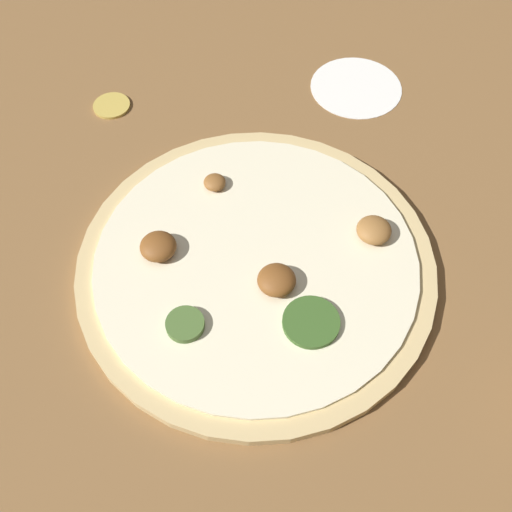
{
  "coord_description": "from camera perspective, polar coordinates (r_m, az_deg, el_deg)",
  "views": [
    {
      "loc": [
        0.27,
        0.19,
        0.52
      ],
      "look_at": [
        0.0,
        0.0,
        0.02
      ],
      "focal_mm": 42.0,
      "sensor_mm": 36.0,
      "label": 1
    }
  ],
  "objects": [
    {
      "name": "ground_plane",
      "position": [
        0.62,
        0.0,
        -1.12
      ],
      "size": [
        3.0,
        3.0,
        0.0
      ],
      "primitive_type": "plane",
      "color": "brown"
    },
    {
      "name": "loose_cap",
      "position": [
        0.8,
        -13.61,
        13.84
      ],
      "size": [
        0.05,
        0.05,
        0.01
      ],
      "color": "gold",
      "rests_on": "ground_plane"
    },
    {
      "name": "pizza",
      "position": [
        0.61,
        0.03,
        -0.73
      ],
      "size": [
        0.37,
        0.37,
        0.03
      ],
      "color": "#D6B77A",
      "rests_on": "ground_plane"
    },
    {
      "name": "flour_patch",
      "position": [
        0.81,
        9.51,
        15.59
      ],
      "size": [
        0.12,
        0.12,
        0.0
      ],
      "color": "white",
      "rests_on": "ground_plane"
    }
  ]
}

